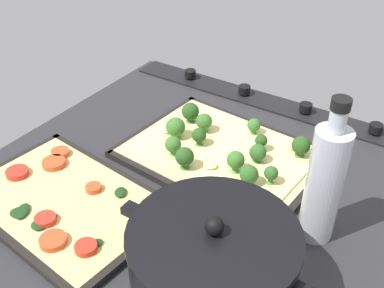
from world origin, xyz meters
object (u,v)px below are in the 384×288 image
Objects in this scene: baking_tray_front at (223,157)px; baking_tray_back at (65,204)px; oil_bottle at (324,183)px; broccoli_pizza at (222,150)px; cooking_pot at (213,268)px; veggie_pizza_back at (63,200)px.

baking_tray_back is at bearing 59.08° from baking_tray_front.
oil_bottle reaches higher than baking_tray_front.
cooking_pot is at bearing 117.64° from broccoli_pizza.
baking_tray_front is 1.13× the size of veggie_pizza_back.
cooking_pot is (-15.02, 28.68, 4.38)cm from broccoli_pizza.
veggie_pizza_back is at bearing 24.29° from oil_bottle.
broccoli_pizza is at bearing -120.78° from baking_tray_back.
oil_bottle is at bearing -155.71° from veggie_pizza_back.
cooking_pot is 21.18cm from oil_bottle.
oil_bottle is at bearing 157.16° from baking_tray_front.
baking_tray_front and baking_tray_back have the same top height.
veggie_pizza_back is 1.41× the size of oil_bottle.
baking_tray_back is (15.61, 26.20, -1.64)cm from broccoli_pizza.
oil_bottle is at bearing 157.61° from broccoli_pizza.
baking_tray_front is 30.96cm from veggie_pizza_back.
veggie_pizza_back is at bearing 36.39° from baking_tray_back.
baking_tray_front is 25.97cm from oil_bottle.
veggie_pizza_back is 1.20× the size of cooking_pot.
baking_tray_front is at bearing -120.92° from baking_tray_back.
oil_bottle is (-7.24, -19.51, 3.94)cm from cooking_pot.
veggie_pizza_back is (0.23, 0.17, 0.73)cm from baking_tray_back.
baking_tray_front is 1.05× the size of baking_tray_back.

